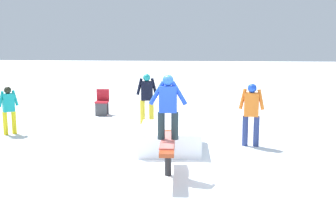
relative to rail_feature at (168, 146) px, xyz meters
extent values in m
plane|color=white|center=(0.00, 0.00, -0.62)|extent=(60.00, 60.00, 0.00)
cylinder|color=black|center=(0.00, 0.00, -0.29)|extent=(0.14, 0.14, 0.67)
cube|color=#A53F1E|center=(0.00, 0.00, 0.08)|extent=(2.02, 0.34, 0.08)
cube|color=white|center=(-2.02, -0.06, -0.33)|extent=(1.84, 1.55, 0.58)
cube|color=#E46C63|center=(0.00, 0.00, 0.14)|extent=(1.48, 0.30, 0.03)
cylinder|color=#203034|center=(0.00, -0.14, 0.44)|extent=(0.15, 0.15, 0.57)
cylinder|color=#203034|center=(0.00, 0.14, 0.44)|extent=(0.15, 0.15, 0.57)
cube|color=blue|center=(0.00, 0.00, 0.99)|extent=(0.22, 0.36, 0.54)
cylinder|color=blue|center=(0.00, -0.22, 1.11)|extent=(0.09, 0.34, 0.49)
cylinder|color=blue|center=(0.00, 0.22, 1.11)|extent=(0.09, 0.34, 0.49)
sphere|color=blue|center=(0.00, 0.00, 1.37)|extent=(0.23, 0.23, 0.23)
cylinder|color=yellow|center=(-5.01, -0.82, -0.24)|extent=(0.15, 0.15, 0.76)
cylinder|color=yellow|center=(-4.96, -1.09, -0.24)|extent=(0.15, 0.15, 0.76)
cube|color=black|center=(-4.98, -0.96, 0.44)|extent=(0.27, 0.39, 0.60)
cylinder|color=black|center=(-5.02, -0.73, 0.57)|extent=(0.12, 0.22, 0.53)
cylinder|color=black|center=(-4.95, -1.18, 0.57)|extent=(0.12, 0.22, 0.53)
sphere|color=teal|center=(-4.98, -0.96, 0.85)|extent=(0.23, 0.23, 0.23)
cylinder|color=yellow|center=(-3.33, -4.82, -0.29)|extent=(0.13, 0.13, 0.66)
cylinder|color=yellow|center=(-3.47, -4.63, -0.29)|extent=(0.13, 0.13, 0.66)
cube|color=teal|center=(-3.40, -4.72, 0.30)|extent=(0.33, 0.36, 0.51)
cylinder|color=teal|center=(-3.29, -4.88, 0.41)|extent=(0.17, 0.19, 0.45)
cylinder|color=teal|center=(-3.51, -4.57, 0.41)|extent=(0.17, 0.19, 0.45)
sphere|color=black|center=(-3.40, -4.72, 0.65)|extent=(0.20, 0.20, 0.20)
cylinder|color=navy|center=(-2.52, 1.85, -0.23)|extent=(0.15, 0.15, 0.79)
cylinder|color=navy|center=(-2.48, 2.13, -0.23)|extent=(0.15, 0.15, 0.79)
cube|color=orange|center=(-2.50, 1.99, 0.47)|extent=(0.28, 0.40, 0.61)
cylinder|color=orange|center=(-2.54, 1.76, 0.60)|extent=(0.12, 0.21, 0.53)
cylinder|color=orange|center=(-2.46, 2.21, 0.60)|extent=(0.12, 0.21, 0.53)
sphere|color=blue|center=(-2.50, 1.99, 0.89)|extent=(0.23, 0.23, 0.23)
cube|color=#3F3F44|center=(-6.19, -2.66, -0.40)|extent=(0.03, 0.40, 0.44)
cube|color=#3F3F44|center=(-6.55, -2.66, -0.40)|extent=(0.03, 0.40, 0.44)
cube|color=#B31C27|center=(-6.37, -2.66, -0.16)|extent=(0.44, 0.44, 0.04)
cube|color=#B31C27|center=(-6.57, -2.66, 0.06)|extent=(0.04, 0.44, 0.40)
camera|label=1|loc=(9.33, 0.55, 2.50)|focal=50.00mm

